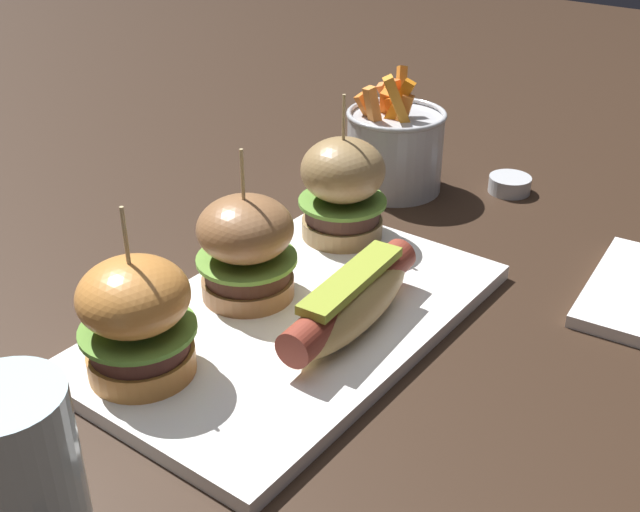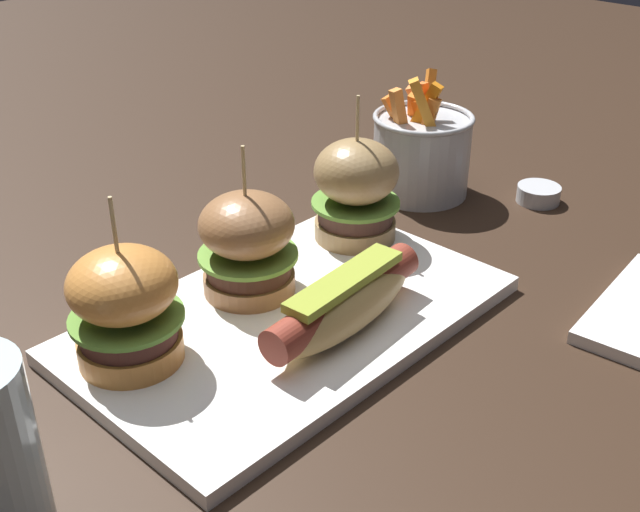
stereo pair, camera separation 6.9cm
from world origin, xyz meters
TOP-DOWN VIEW (x-y plane):
  - ground_plane at (0.00, 0.00)m, footprint 3.00×3.00m
  - platter_main at (0.00, 0.00)m, footprint 0.38×0.23m
  - hot_dog at (0.01, -0.05)m, footprint 0.18×0.06m
  - slider_left at (-0.13, 0.04)m, footprint 0.09×0.09m
  - slider_center at (0.00, 0.05)m, footprint 0.09×0.09m
  - slider_right at (0.14, 0.05)m, footprint 0.09×0.09m
  - fries_bucket at (0.30, 0.09)m, footprint 0.12×0.12m
  - sauce_ramekin at (0.38, -0.03)m, footprint 0.05×0.05m

SIDE VIEW (x-z plane):
  - ground_plane at x=0.00m, z-range 0.00..0.00m
  - platter_main at x=0.00m, z-range 0.00..0.01m
  - sauce_ramekin at x=0.38m, z-range 0.00..0.02m
  - hot_dog at x=0.01m, z-range 0.01..0.06m
  - fries_bucket at x=0.30m, z-range -0.02..0.12m
  - slider_center at x=0.00m, z-range -0.01..0.13m
  - slider_left at x=-0.13m, z-range -0.01..0.13m
  - slider_right at x=0.14m, z-range -0.01..0.14m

